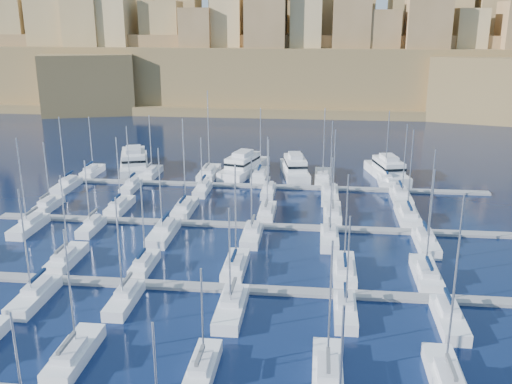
# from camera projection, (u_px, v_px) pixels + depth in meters

# --- Properties ---
(ground) EXTENTS (600.00, 600.00, 0.00)m
(ground) POSITION_uv_depth(u_px,v_px,m) (246.00, 251.00, 80.61)
(ground) COLOR #081733
(ground) RESTS_ON ground
(pontoon_mid_near) EXTENTS (84.00, 2.00, 0.40)m
(pontoon_mid_near) POSITION_uv_depth(u_px,v_px,m) (233.00, 289.00, 69.16)
(pontoon_mid_near) COLOR slate
(pontoon_mid_near) RESTS_ON ground
(pontoon_mid_far) EXTENTS (84.00, 2.00, 0.40)m
(pontoon_mid_far) POSITION_uv_depth(u_px,v_px,m) (254.00, 226.00, 90.06)
(pontoon_mid_far) COLOR slate
(pontoon_mid_far) RESTS_ON ground
(pontoon_far) EXTENTS (84.00, 2.00, 0.40)m
(pontoon_far) POSITION_uv_depth(u_px,v_px,m) (267.00, 186.00, 110.95)
(pontoon_far) COLOR slate
(pontoon_far) RESTS_ON ground
(sailboat_2) EXTENTS (2.79, 9.31, 13.63)m
(sailboat_2) POSITION_uv_depth(u_px,v_px,m) (74.00, 354.00, 54.73)
(sailboat_2) COLOR white
(sailboat_2) RESTS_ON ground
(sailboat_3) EXTENTS (2.36, 7.86, 10.80)m
(sailboat_3) POSITION_uv_depth(u_px,v_px,m) (203.00, 368.00, 52.72)
(sailboat_3) COLOR white
(sailboat_3) RESTS_ON ground
(sailboat_4) EXTENTS (2.75, 9.17, 13.68)m
(sailboat_4) POSITION_uv_depth(u_px,v_px,m) (327.00, 371.00, 52.10)
(sailboat_4) COLOR white
(sailboat_4) RESTS_ON ground
(sailboat_5) EXTENTS (2.81, 9.37, 14.63)m
(sailboat_5) POSITION_uv_depth(u_px,v_px,m) (446.00, 378.00, 51.08)
(sailboat_5) COLOR white
(sailboat_5) RESTS_ON ground
(sailboat_13) EXTENTS (2.65, 8.84, 12.43)m
(sailboat_13) POSITION_uv_depth(u_px,v_px,m) (67.00, 258.00, 76.52)
(sailboat_13) COLOR white
(sailboat_13) RESTS_ON ground
(sailboat_14) EXTENTS (2.28, 7.59, 12.20)m
(sailboat_14) POSITION_uv_depth(u_px,v_px,m) (144.00, 264.00, 74.78)
(sailboat_14) COLOR white
(sailboat_14) RESTS_ON ground
(sailboat_15) EXTENTS (2.71, 9.04, 14.62)m
(sailboat_15) POSITION_uv_depth(u_px,v_px,m) (235.00, 266.00, 74.18)
(sailboat_15) COLOR white
(sailboat_15) RESTS_ON ground
(sailboat_16) EXTENTS (2.86, 9.53, 13.58)m
(sailboat_16) POSITION_uv_depth(u_px,v_px,m) (344.00, 270.00, 72.93)
(sailboat_16) COLOR white
(sailboat_16) RESTS_ON ground
(sailboat_17) EXTENTS (2.89, 9.62, 14.53)m
(sailboat_17) POSITION_uv_depth(u_px,v_px,m) (426.00, 274.00, 71.88)
(sailboat_17) COLOR white
(sailboat_17) RESTS_ON ground
(sailboat_19) EXTENTS (2.75, 9.17, 14.18)m
(sailboat_19) POSITION_uv_depth(u_px,v_px,m) (34.00, 296.00, 66.18)
(sailboat_19) COLOR white
(sailboat_19) RESTS_ON ground
(sailboat_20) EXTENTS (2.47, 8.24, 13.47)m
(sailboat_20) POSITION_uv_depth(u_px,v_px,m) (125.00, 299.00, 65.49)
(sailboat_20) COLOR white
(sailboat_20) RESTS_ON ground
(sailboat_21) EXTENTS (2.89, 9.63, 12.97)m
(sailboat_21) POSITION_uv_depth(u_px,v_px,m) (231.00, 308.00, 63.51)
(sailboat_21) COLOR white
(sailboat_21) RESTS_ON ground
(sailboat_22) EXTENTS (2.44, 8.15, 12.29)m
(sailboat_22) POSITION_uv_depth(u_px,v_px,m) (345.00, 311.00, 62.88)
(sailboat_22) COLOR white
(sailboat_22) RESTS_ON ground
(sailboat_23) EXTENTS (2.70, 9.01, 15.14)m
(sailboat_23) POSITION_uv_depth(u_px,v_px,m) (449.00, 318.00, 61.30)
(sailboat_23) COLOR white
(sailboat_23) RESTS_ON ground
(sailboat_24) EXTENTS (2.36, 7.88, 11.92)m
(sailboat_24) POSITION_uv_depth(u_px,v_px,m) (49.00, 205.00, 98.33)
(sailboat_24) COLOR white
(sailboat_24) RESTS_ON ground
(sailboat_25) EXTENTS (2.69, 8.97, 12.95)m
(sailboat_25) POSITION_uv_depth(u_px,v_px,m) (120.00, 206.00, 97.51)
(sailboat_25) COLOR white
(sailboat_25) RESTS_ON ground
(sailboat_26) EXTENTS (2.88, 9.59, 16.19)m
(sailboat_26) POSITION_uv_depth(u_px,v_px,m) (185.00, 208.00, 96.59)
(sailboat_26) COLOR white
(sailboat_26) RESTS_ON ground
(sailboat_27) EXTENTS (2.56, 8.52, 13.65)m
(sailboat_27) POSITION_uv_depth(u_px,v_px,m) (267.00, 212.00, 94.62)
(sailboat_27) COLOR white
(sailboat_27) RESTS_ON ground
(sailboat_28) EXTENTS (2.89, 9.62, 14.94)m
(sailboat_28) POSITION_uv_depth(u_px,v_px,m) (332.00, 213.00, 93.99)
(sailboat_28) COLOR white
(sailboat_28) RESTS_ON ground
(sailboat_29) EXTENTS (3.20, 10.66, 15.07)m
(sailboat_29) POSITION_uv_depth(u_px,v_px,m) (408.00, 215.00, 93.17)
(sailboat_29) COLOR white
(sailboat_29) RESTS_ON ground
(sailboat_30) EXTENTS (2.73, 9.10, 15.06)m
(sailboat_30) POSITION_uv_depth(u_px,v_px,m) (29.00, 226.00, 88.38)
(sailboat_30) COLOR white
(sailboat_30) RESTS_ON ground
(sailboat_31) EXTENTS (2.23, 7.42, 11.67)m
(sailboat_31) POSITION_uv_depth(u_px,v_px,m) (92.00, 227.00, 88.14)
(sailboat_31) COLOR white
(sailboat_31) RESTS_ON ground
(sailboat_32) EXTENTS (3.04, 10.12, 14.19)m
(sailboat_32) POSITION_uv_depth(u_px,v_px,m) (164.00, 232.00, 85.62)
(sailboat_32) COLOR white
(sailboat_32) RESTS_ON ground
(sailboat_33) EXTENTS (2.63, 8.77, 12.92)m
(sailboat_33) POSITION_uv_depth(u_px,v_px,m) (252.00, 235.00, 84.85)
(sailboat_33) COLOR white
(sailboat_33) RESTS_ON ground
(sailboat_34) EXTENTS (2.63, 8.77, 13.26)m
(sailboat_34) POSITION_uv_depth(u_px,v_px,m) (329.00, 238.00, 83.64)
(sailboat_34) COLOR white
(sailboat_34) RESTS_ON ground
(sailboat_35) EXTENTS (2.79, 9.29, 14.84)m
(sailboat_35) POSITION_uv_depth(u_px,v_px,m) (426.00, 242.00, 81.93)
(sailboat_35) COLOR white
(sailboat_35) RESTS_ON ground
(sailboat_36) EXTENTS (2.52, 8.40, 12.49)m
(sailboat_36) POSITION_uv_depth(u_px,v_px,m) (92.00, 171.00, 119.58)
(sailboat_36) COLOR white
(sailboat_36) RESTS_ON ground
(sailboat_37) EXTENTS (2.66, 8.87, 12.98)m
(sailboat_37) POSITION_uv_depth(u_px,v_px,m) (151.00, 173.00, 118.45)
(sailboat_37) COLOR white
(sailboat_37) RESTS_ON ground
(sailboat_38) EXTENTS (3.28, 10.93, 18.00)m
(sailboat_38) POSITION_uv_depth(u_px,v_px,m) (209.00, 173.00, 118.13)
(sailboat_38) COLOR white
(sailboat_38) RESTS_ON ground
(sailboat_39) EXTENTS (2.99, 9.96, 14.80)m
(sailboat_39) POSITION_uv_depth(u_px,v_px,m) (260.00, 175.00, 116.55)
(sailboat_39) COLOR white
(sailboat_39) RESTS_ON ground
(sailboat_40) EXTENTS (3.14, 10.47, 14.94)m
(sailboat_40) POSITION_uv_depth(u_px,v_px,m) (323.00, 177.00, 115.44)
(sailboat_40) COLOR white
(sailboat_40) RESTS_ON ground
(sailboat_41) EXTENTS (2.94, 9.78, 14.61)m
(sailboat_41) POSITION_uv_depth(u_px,v_px,m) (385.00, 179.00, 113.81)
(sailboat_41) COLOR white
(sailboat_41) RESTS_ON ground
(sailboat_42) EXTENTS (2.72, 9.06, 14.39)m
(sailboat_42) POSITION_uv_depth(u_px,v_px,m) (67.00, 185.00, 109.68)
(sailboat_42) COLOR white
(sailboat_42) RESTS_ON ground
(sailboat_43) EXTENTS (2.31, 7.70, 12.78)m
(sailboat_43) POSITION_uv_depth(u_px,v_px,m) (131.00, 186.00, 108.99)
(sailboat_43) COLOR white
(sailboat_43) RESTS_ON ground
(sailboat_44) EXTENTS (2.39, 7.98, 11.00)m
(sailboat_44) POSITION_uv_depth(u_px,v_px,m) (203.00, 189.00, 107.40)
(sailboat_44) COLOR white
(sailboat_44) RESTS_ON ground
(sailboat_45) EXTENTS (2.29, 7.65, 10.88)m
(sailboat_45) POSITION_uv_depth(u_px,v_px,m) (268.00, 191.00, 106.24)
(sailboat_45) COLOR white
(sailboat_45) RESTS_ON ground
(sailboat_46) EXTENTS (3.00, 9.99, 14.68)m
(sailboat_46) POSITION_uv_depth(u_px,v_px,m) (330.00, 195.00, 103.93)
(sailboat_46) COLOR white
(sailboat_46) RESTS_ON ground
(sailboat_47) EXTENTS (3.12, 10.39, 14.44)m
(sailboat_47) POSITION_uv_depth(u_px,v_px,m) (401.00, 197.00, 102.39)
(sailboat_47) COLOR white
(sailboat_47) RESTS_ON ground
(motor_yacht_a) EXTENTS (11.29, 19.87, 5.25)m
(motor_yacht_a) POSITION_uv_depth(u_px,v_px,m) (134.00, 161.00, 123.80)
(motor_yacht_a) COLOR white
(motor_yacht_a) RESTS_ON ground
(motor_yacht_b) EXTENTS (9.48, 17.68, 5.25)m
(motor_yacht_b) POSITION_uv_depth(u_px,v_px,m) (244.00, 166.00, 120.28)
(motor_yacht_b) COLOR white
(motor_yacht_b) RESTS_ON ground
(motor_yacht_c) EXTENTS (7.07, 15.65, 5.25)m
(motor_yacht_c) POSITION_uv_depth(u_px,v_px,m) (295.00, 168.00, 118.29)
(motor_yacht_c) COLOR white
(motor_yacht_c) RESTS_ON ground
(motor_yacht_d) EXTENTS (8.29, 16.61, 5.25)m
(motor_yacht_d) POSITION_uv_depth(u_px,v_px,m) (387.00, 170.00, 116.67)
(motor_yacht_d) COLOR white
(motor_yacht_d) RESTS_ON ground
(fortified_city) EXTENTS (460.00, 108.95, 59.52)m
(fortified_city) POSITION_uv_depth(u_px,v_px,m) (295.00, 62.00, 223.79)
(fortified_city) COLOR brown
(fortified_city) RESTS_ON ground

